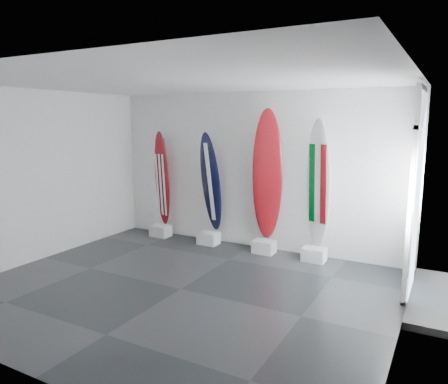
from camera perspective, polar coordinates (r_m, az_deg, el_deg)
The scene contains 16 objects.
floor at distance 6.46m, azimuth -5.82°, elevation -12.87°, with size 6.00×6.00×0.00m, color black.
ceiling at distance 5.99m, azimuth -6.33°, elevation 14.67°, with size 6.00×6.00×0.00m, color white.
wall_back at distance 8.21m, azimuth 3.89°, elevation 2.86°, with size 6.00×6.00×0.00m, color silver.
wall_front at distance 4.28m, azimuth -25.47°, elevation -4.43°, with size 6.00×6.00×0.00m, color silver.
wall_left at distance 8.12m, azimuth -23.79°, elevation 1.98°, with size 5.00×5.00×0.00m, color silver.
wall_right at distance 5.02m, azimuth 23.45°, elevation -2.30°, with size 5.00×5.00×0.00m, color silver.
display_block_usa at distance 9.22m, azimuth -8.54°, elevation -5.21°, with size 0.40×0.30×0.24m, color white.
surfboard_usa at distance 9.08m, azimuth -8.34°, elevation 1.80°, with size 0.45×0.08×2.01m, color maroon.
display_block_navy at distance 8.57m, azimuth -2.09°, elevation -6.25°, with size 0.40×0.30×0.24m, color white.
surfboard_navy at distance 8.42m, azimuth -1.79°, elevation 1.28°, with size 0.46×0.08×2.03m, color black.
display_block_swiss at distance 8.05m, azimuth 5.42°, elevation -7.36°, with size 0.40×0.30×0.24m, color white.
surfboard_swiss at distance 7.85m, azimuth 5.86°, elevation 2.24°, with size 0.55×0.08×2.45m, color maroon.
display_block_italy at distance 7.74m, azimuth 12.03°, elevation -8.23°, with size 0.40×0.30×0.24m, color white.
surfboard_italy at distance 7.55m, azimuth 12.58°, elevation 1.08°, with size 0.51×0.08×2.27m, color white.
wall_outlet at distance 9.66m, azimuth -9.58°, elevation -3.15°, with size 0.09×0.02×0.13m, color silver.
glass_door at distance 6.56m, azimuth 24.42°, elevation -0.39°, with size 0.12×1.16×2.85m, color white, non-canonical shape.
Camera 1 is at (3.40, -4.91, 2.47)m, focal length 33.93 mm.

